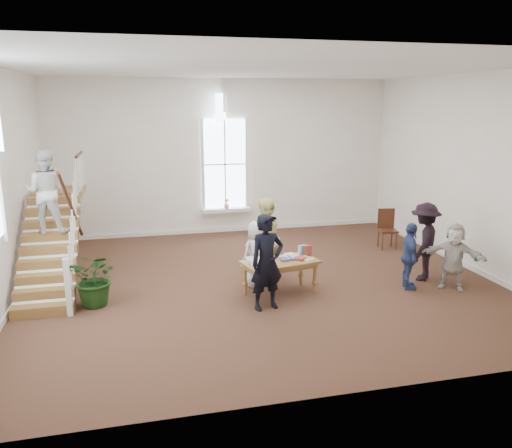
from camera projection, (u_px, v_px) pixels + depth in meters
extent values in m
plane|color=#402519|center=(261.00, 281.00, 10.96)|extent=(10.00, 10.00, 0.00)
plane|color=silver|center=(224.00, 157.00, 14.68)|extent=(10.00, 0.00, 10.00)
plane|color=silver|center=(349.00, 233.00, 6.17)|extent=(10.00, 0.00, 10.00)
plane|color=silver|center=(2.00, 189.00, 9.30)|extent=(0.00, 9.00, 9.00)
plane|color=silver|center=(470.00, 172.00, 11.55)|extent=(0.00, 9.00, 9.00)
plane|color=white|center=(262.00, 67.00, 9.89)|extent=(10.00, 10.00, 0.00)
cube|color=white|center=(226.00, 210.00, 14.88)|extent=(1.45, 0.28, 0.10)
plane|color=white|center=(225.00, 164.00, 14.67)|extent=(2.60, 0.00, 2.60)
plane|color=white|center=(224.00, 109.00, 14.29)|extent=(0.60, 0.60, 0.85)
cube|color=white|center=(226.00, 229.00, 15.17)|extent=(10.00, 0.04, 0.12)
imported|color=pink|center=(226.00, 204.00, 14.80)|extent=(0.17, 0.17, 0.30)
cube|color=brown|center=(43.00, 310.00, 9.20)|extent=(1.10, 0.30, 0.20)
cube|color=brown|center=(45.00, 294.00, 9.44)|extent=(1.10, 0.30, 0.20)
cube|color=brown|center=(46.00, 278.00, 9.67)|extent=(1.10, 0.30, 0.20)
cube|color=brown|center=(48.00, 264.00, 9.91)|extent=(1.10, 0.30, 0.20)
cube|color=brown|center=(49.00, 250.00, 10.15)|extent=(1.10, 0.30, 0.20)
cube|color=brown|center=(51.00, 237.00, 10.38)|extent=(1.10, 0.30, 0.20)
cube|color=brown|center=(52.00, 224.00, 10.62)|extent=(1.10, 0.30, 0.20)
cube|color=brown|center=(53.00, 212.00, 10.85)|extent=(1.10, 0.30, 0.20)
cube|color=brown|center=(54.00, 200.00, 11.09)|extent=(1.10, 0.30, 0.20)
cube|color=brown|center=(60.00, 192.00, 11.93)|extent=(1.10, 1.20, 0.12)
cube|color=white|center=(68.00, 287.00, 9.06)|extent=(0.10, 0.10, 1.10)
cylinder|color=#321B0D|center=(72.00, 208.00, 10.06)|extent=(0.07, 2.74, 1.86)
imported|color=silver|center=(46.00, 191.00, 10.15)|extent=(0.94, 0.79, 1.72)
cube|color=brown|center=(280.00, 262.00, 10.08)|extent=(1.64, 1.06, 0.05)
cube|color=brown|center=(280.00, 266.00, 10.10)|extent=(1.49, 0.92, 0.10)
cylinder|color=brown|center=(257.00, 288.00, 9.65)|extent=(0.07, 0.07, 0.66)
cylinder|color=brown|center=(315.00, 278.00, 10.20)|extent=(0.07, 0.07, 0.66)
cylinder|color=brown|center=(245.00, 279.00, 10.13)|extent=(0.07, 0.07, 0.66)
cylinder|color=brown|center=(301.00, 270.00, 10.69)|extent=(0.07, 0.07, 0.66)
cube|color=silver|center=(308.00, 259.00, 10.13)|extent=(0.27, 0.26, 0.03)
cube|color=beige|center=(253.00, 261.00, 10.00)|extent=(0.23, 0.30, 0.04)
cube|color=tan|center=(306.00, 258.00, 10.21)|extent=(0.25, 0.31, 0.04)
cube|color=silver|center=(251.00, 260.00, 10.05)|extent=(0.19, 0.30, 0.06)
cube|color=#4C5972|center=(293.00, 258.00, 10.21)|extent=(0.23, 0.32, 0.05)
cube|color=maroon|center=(268.00, 262.00, 9.98)|extent=(0.23, 0.25, 0.03)
cube|color=white|center=(290.00, 255.00, 10.40)|extent=(0.24, 0.28, 0.03)
cube|color=#BFB299|center=(295.00, 257.00, 10.26)|extent=(0.24, 0.26, 0.05)
cube|color=silver|center=(258.00, 260.00, 10.07)|extent=(0.23, 0.23, 0.04)
cube|color=beige|center=(286.00, 258.00, 10.21)|extent=(0.30, 0.33, 0.04)
cube|color=tan|center=(264.00, 258.00, 10.18)|extent=(0.25, 0.29, 0.04)
cube|color=silver|center=(253.00, 260.00, 10.06)|extent=(0.24, 0.28, 0.04)
cube|color=#4C5972|center=(284.00, 259.00, 10.10)|extent=(0.17, 0.24, 0.05)
cube|color=maroon|center=(301.00, 258.00, 10.14)|extent=(0.26, 0.27, 0.06)
cube|color=white|center=(257.00, 266.00, 9.71)|extent=(0.23, 0.28, 0.05)
imported|color=black|center=(267.00, 262.00, 9.31)|extent=(0.75, 0.57, 1.83)
imported|color=beige|center=(257.00, 254.00, 10.56)|extent=(0.81, 0.67, 1.41)
imported|color=#EDED94|center=(264.00, 238.00, 11.06)|extent=(1.11, 1.07, 1.81)
imported|color=navy|center=(410.00, 256.00, 10.37)|extent=(0.57, 0.90, 1.42)
imported|color=black|center=(424.00, 242.00, 10.89)|extent=(1.22, 1.25, 1.72)
imported|color=beige|center=(454.00, 256.00, 10.38)|extent=(1.25, 1.18, 1.40)
imported|color=black|center=(96.00, 278.00, 9.54)|extent=(1.26, 1.20, 1.10)
cube|color=#321B0D|center=(388.00, 231.00, 13.31)|extent=(0.52, 0.52, 0.05)
cube|color=#321B0D|center=(386.00, 218.00, 13.44)|extent=(0.46, 0.12, 0.54)
cylinder|color=#321B0D|center=(383.00, 242.00, 13.18)|extent=(0.04, 0.04, 0.48)
cylinder|color=#321B0D|center=(396.00, 241.00, 13.21)|extent=(0.04, 0.04, 0.48)
cylinder|color=#321B0D|center=(378.00, 238.00, 13.54)|extent=(0.04, 0.04, 0.48)
cylinder|color=#321B0D|center=(392.00, 238.00, 13.56)|extent=(0.04, 0.04, 0.48)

